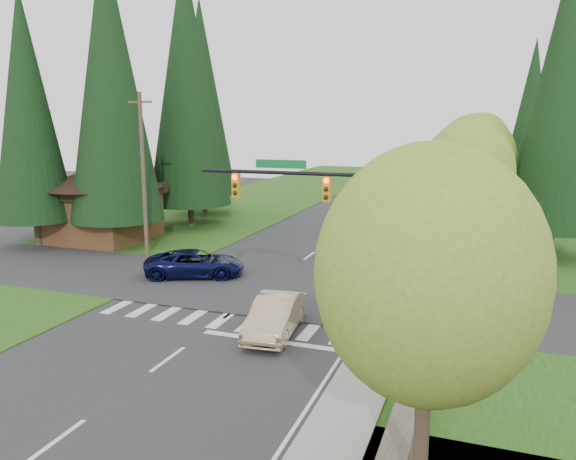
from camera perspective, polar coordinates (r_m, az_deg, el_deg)
The scene contains 34 objects.
ground at distance 21.58m, azimuth -10.67°, elevation -11.76°, with size 120.00×120.00×0.00m, color #28282B.
grass_east at distance 38.06m, azimuth 23.38°, elevation -2.44°, with size 14.00×110.00×0.06m, color #224713.
grass_west at distance 44.55m, azimuth -12.15°, elevation 0.07°, with size 14.00×110.00×0.06m, color #224713.
cross_street at distance 28.33m, azimuth -2.45°, elevation -6.00°, with size 120.00×8.00×0.10m, color #28282B.
sidewalk_east at distance 40.06m, azimuth 14.50°, elevation -1.20°, with size 1.80×80.00×0.13m, color gray.
curb_east at distance 40.14m, azimuth 13.29°, elevation -1.12°, with size 0.20×80.00×0.13m, color gray.
stone_wall_south at distance 16.23m, azimuth 11.86°, elevation -18.48°, with size 0.70×14.00×0.70m, color #4C4438.
stone_wall_north at distance 47.76m, azimuth 17.47°, elevation 0.92°, with size 0.70×40.00×0.70m, color #4C4438.
traffic_signal at distance 22.60m, azimuth 4.37°, elevation 2.59°, with size 8.70×0.37×6.80m.
brown_building at distance 41.16m, azimuth -18.37°, elevation 3.26°, with size 8.40×8.40×5.40m.
utility_pole at distance 35.30m, azimuth -14.49°, elevation 5.55°, with size 1.60×0.24×10.00m.
decid_tree_0 at distance 31.20m, azimuth 17.78°, elevation 5.54°, with size 4.80×4.80×8.37m.
decid_tree_1 at distance 38.16m, azimuth 18.38°, elevation 6.71°, with size 5.20×5.20×8.80m.
decid_tree_2 at distance 45.14m, azimuth 18.40°, elevation 7.45°, with size 5.00×5.00×8.82m.
decid_tree_3 at distance 52.14m, azimuth 18.72°, elevation 7.54°, with size 5.00×5.00×8.55m.
decid_tree_4 at distance 59.11m, azimuth 19.01°, elevation 8.24°, with size 5.40×5.40×9.18m.
decid_tree_5 at distance 66.13m, azimuth 18.92°, elevation 8.02°, with size 4.80×4.80×8.30m.
decid_tree_6 at distance 73.11m, azimuth 19.13°, elevation 8.49°, with size 5.20×5.20×8.86m.
decid_tree_south at distance 11.51m, azimuth 14.16°, elevation -4.48°, with size 4.60×4.60×7.92m.
conifer_w_a at distance 38.91m, azimuth -17.60°, elevation 14.20°, with size 6.12×6.12×19.80m.
conifer_w_b at distance 43.86m, azimuth -17.50°, elevation 12.47°, with size 5.44×5.44×17.80m.
conifer_w_c at distance 45.08m, azimuth -10.25°, elevation 14.65°, with size 6.46×6.46×20.80m.
conifer_w_d at distance 40.58m, azimuth -24.97°, elevation 11.42°, with size 5.10×5.10×16.80m.
conifer_w_e at distance 51.24m, azimuth -8.77°, elevation 13.11°, with size 5.78×5.78×18.80m.
conifer_e_a at distance 37.28m, azimuth 26.10°, elevation 12.23°, with size 5.44×5.44×17.80m.
conifer_e_b at distance 51.34m, azimuth 25.69°, elevation 12.74°, with size 6.12×6.12×19.80m.
conifer_e_c at distance 65.18m, azimuth 23.50°, elevation 10.98°, with size 5.10×5.10×16.80m.
sedan_champagne at distance 22.34m, azimuth -1.30°, elevation -8.70°, with size 1.58×4.54×1.50m, color tan.
suv_navy at distance 30.69m, azimuth -9.43°, elevation -3.39°, with size 2.43×5.27×1.47m, color #0B0D37.
parked_car_a at distance 34.29m, azimuth 11.43°, elevation -1.92°, with size 1.76×4.38×1.49m, color #B1B0B5.
parked_car_b at distance 44.86m, azimuth 13.49°, elevation 0.89°, with size 1.82×4.47×1.30m, color slate.
parked_car_c at distance 47.85m, azimuth 12.54°, elevation 1.64°, with size 1.53×4.40×1.45m, color silver.
parked_car_d at distance 55.23m, azimuth 14.41°, elevation 2.78°, with size 1.72×4.26×1.45m, color silver.
parked_car_e at distance 64.82m, azimuth 14.44°, elevation 3.98°, with size 2.13×5.25×1.52m, color #B8B9BE.
Camera 1 is at (10.30, -17.06, 8.27)m, focal length 35.00 mm.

